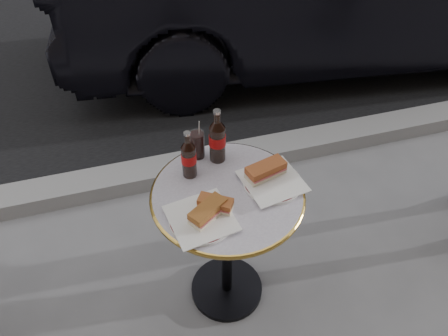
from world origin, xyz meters
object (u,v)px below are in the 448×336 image
object	(u,v)px
plate_right	(272,182)
cola_bottle_left	(189,154)
cola_bottle_right	(217,136)
plate_left	(201,219)
cola_glass	(197,145)
bistro_table	(227,247)

from	to	relation	value
plate_right	cola_bottle_left	distance (m)	0.36
cola_bottle_left	cola_bottle_right	bearing A→B (deg)	24.28
plate_left	plate_right	size ratio (longest dim) A/B	1.01
cola_bottle_left	cola_bottle_right	size ratio (longest dim) A/B	0.87
plate_left	cola_bottle_right	size ratio (longest dim) A/B	0.95
plate_right	cola_bottle_right	world-z (taller)	cola_bottle_right
cola_bottle_right	cola_bottle_left	bearing A→B (deg)	-155.72
plate_left	cola_glass	distance (m)	0.37
cola_glass	cola_bottle_right	bearing A→B (deg)	-28.14
plate_right	cola_bottle_right	size ratio (longest dim) A/B	0.94
cola_bottle_right	cola_glass	bearing A→B (deg)	151.86
cola_bottle_left	cola_bottle_right	world-z (taller)	cola_bottle_right
bistro_table	plate_left	size ratio (longest dim) A/B	3.02
plate_right	bistro_table	bearing A→B (deg)	179.00
plate_left	cola_glass	size ratio (longest dim) A/B	1.90
plate_left	bistro_table	bearing A→B (deg)	39.55
plate_left	plate_right	xyz separation A→B (m)	(0.32, 0.11, -0.00)
cola_bottle_left	plate_left	bearing A→B (deg)	-93.41
cola_bottle_right	bistro_table	bearing A→B (deg)	-94.31
bistro_table	cola_bottle_left	distance (m)	0.51
bistro_table	cola_glass	bearing A→B (deg)	104.21
bistro_table	plate_right	xyz separation A→B (m)	(0.19, -0.00, 0.37)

